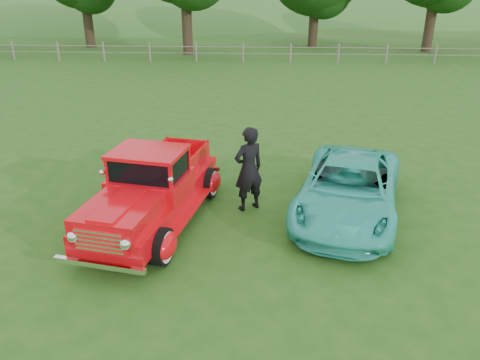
{
  "coord_description": "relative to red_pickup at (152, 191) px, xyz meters",
  "views": [
    {
      "loc": [
        1.43,
        -8.36,
        5.24
      ],
      "look_at": [
        0.92,
        1.2,
        0.99
      ],
      "focal_mm": 35.0,
      "sensor_mm": 36.0,
      "label": 1
    }
  ],
  "objects": [
    {
      "name": "teal_sedan",
      "position": [
        4.45,
        0.63,
        -0.14
      ],
      "size": [
        3.33,
        5.15,
        1.32
      ],
      "primitive_type": "imported",
      "rotation": [
        0.0,
        0.0,
        -0.26
      ],
      "color": "#2EBAA5",
      "rests_on": "ground"
    },
    {
      "name": "man",
      "position": [
        2.12,
        0.79,
        0.23
      ],
      "size": [
        0.9,
        0.82,
        2.06
      ],
      "primitive_type": "imported",
      "rotation": [
        0.0,
        0.0,
        3.71
      ],
      "color": "black",
      "rests_on": "ground"
    },
    {
      "name": "ground",
      "position": [
        1.03,
        -0.95,
        -0.8
      ],
      "size": [
        140.0,
        140.0,
        0.0
      ],
      "primitive_type": "plane",
      "color": "#204E14",
      "rests_on": "ground"
    },
    {
      "name": "distant_hills",
      "position": [
        -3.05,
        58.51,
        -5.34
      ],
      "size": [
        116.0,
        60.0,
        18.0
      ],
      "color": "#316625",
      "rests_on": "ground"
    },
    {
      "name": "red_pickup",
      "position": [
        0.0,
        0.0,
        0.0
      ],
      "size": [
        2.9,
        5.22,
        1.78
      ],
      "rotation": [
        0.0,
        0.0,
        -0.19
      ],
      "color": "black",
      "rests_on": "ground"
    },
    {
      "name": "fence_line",
      "position": [
        1.03,
        21.05,
        -0.19
      ],
      "size": [
        48.0,
        0.12,
        1.2
      ],
      "color": "#6C655B",
      "rests_on": "ground"
    }
  ]
}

